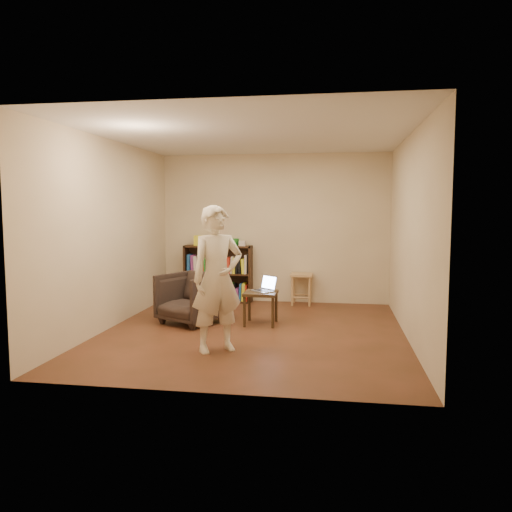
% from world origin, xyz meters
% --- Properties ---
extents(floor, '(4.50, 4.50, 0.00)m').
position_xyz_m(floor, '(0.00, 0.00, 0.00)').
color(floor, '#462A16').
rests_on(floor, ground).
extents(ceiling, '(4.50, 4.50, 0.00)m').
position_xyz_m(ceiling, '(0.00, 0.00, 2.60)').
color(ceiling, silver).
rests_on(ceiling, wall_back).
extents(wall_back, '(4.00, 0.00, 4.00)m').
position_xyz_m(wall_back, '(0.00, 2.25, 1.30)').
color(wall_back, beige).
rests_on(wall_back, floor).
extents(wall_left, '(0.00, 4.50, 4.50)m').
position_xyz_m(wall_left, '(-2.00, 0.00, 1.30)').
color(wall_left, beige).
rests_on(wall_left, floor).
extents(wall_right, '(0.00, 4.50, 4.50)m').
position_xyz_m(wall_right, '(2.00, 0.00, 1.30)').
color(wall_right, beige).
rests_on(wall_right, floor).
extents(bookshelf, '(1.20, 0.30, 1.00)m').
position_xyz_m(bookshelf, '(-0.97, 2.09, 0.44)').
color(bookshelf, black).
rests_on(bookshelf, floor).
extents(box_yellow, '(0.23, 0.18, 0.18)m').
position_xyz_m(box_yellow, '(-1.29, 2.06, 1.09)').
color(box_yellow, yellow).
rests_on(box_yellow, bookshelf).
extents(red_cloth, '(0.37, 0.30, 0.11)m').
position_xyz_m(red_cloth, '(-1.07, 2.08, 1.05)').
color(red_cloth, maroon).
rests_on(red_cloth, bookshelf).
extents(box_green, '(0.15, 0.15, 0.12)m').
position_xyz_m(box_green, '(-0.69, 2.11, 1.06)').
color(box_green, '#207825').
rests_on(box_green, bookshelf).
extents(box_white, '(0.11, 0.11, 0.09)m').
position_xyz_m(box_white, '(-0.53, 2.08, 1.04)').
color(box_white, silver).
rests_on(box_white, bookshelf).
extents(stool, '(0.37, 0.37, 0.54)m').
position_xyz_m(stool, '(0.51, 2.03, 0.43)').
color(stool, tan).
rests_on(stool, floor).
extents(armchair, '(1.06, 1.07, 0.73)m').
position_xyz_m(armchair, '(-0.97, 0.39, 0.37)').
color(armchair, '#2E231E').
rests_on(armchair, floor).
extents(side_table, '(0.46, 0.46, 0.47)m').
position_xyz_m(side_table, '(0.03, 0.46, 0.39)').
color(side_table, black).
rests_on(side_table, floor).
extents(laptop, '(0.40, 0.40, 0.22)m').
position_xyz_m(laptop, '(0.09, 0.53, 0.53)').
color(laptop, silver).
rests_on(laptop, side_table).
extents(person, '(0.74, 0.69, 1.69)m').
position_xyz_m(person, '(-0.26, -0.94, 0.85)').
color(person, beige).
rests_on(person, floor).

